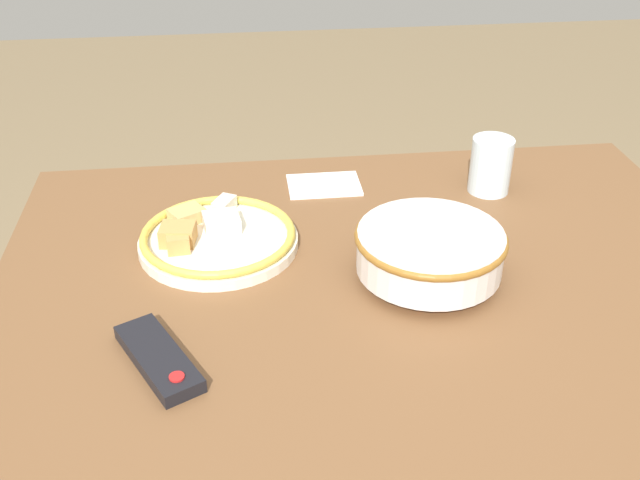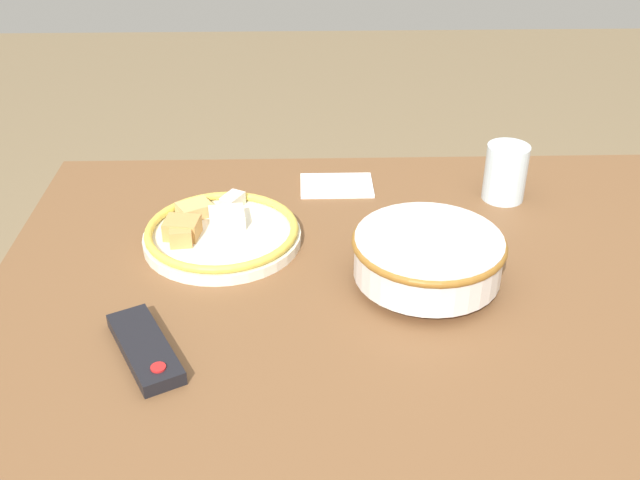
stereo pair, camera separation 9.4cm
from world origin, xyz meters
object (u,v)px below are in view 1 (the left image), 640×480
(tv_remote, at_px, (158,358))
(noodle_bowl, at_px, (430,251))
(drinking_glass, at_px, (491,165))
(food_plate, at_px, (216,237))

(tv_remote, bearing_deg, noodle_bowl, 174.25)
(tv_remote, height_order, drinking_glass, drinking_glass)
(noodle_bowl, bearing_deg, tv_remote, 21.72)
(noodle_bowl, height_order, tv_remote, noodle_bowl)
(tv_remote, bearing_deg, drinking_glass, -171.12)
(drinking_glass, bearing_deg, noodle_bowl, 55.93)
(noodle_bowl, xyz_separation_m, tv_remote, (0.41, 0.16, -0.04))
(noodle_bowl, xyz_separation_m, drinking_glass, (-0.19, -0.28, 0.01))
(noodle_bowl, distance_m, food_plate, 0.36)
(food_plate, xyz_separation_m, tv_remote, (0.08, 0.30, -0.01))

